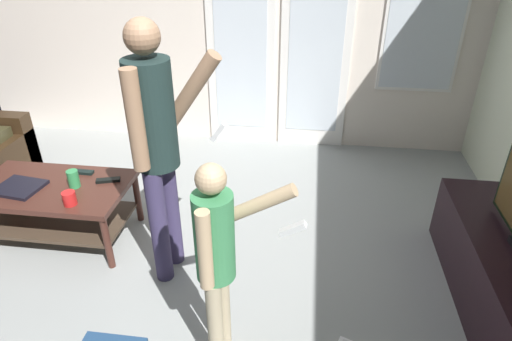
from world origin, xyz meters
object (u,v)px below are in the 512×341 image
(coffee_table, at_px, (54,200))
(tv_remote_black, at_px, (82,172))
(person_adult, at_px, (156,137))
(dvd_remote_slim, at_px, (108,180))
(laptop_closed, at_px, (19,187))
(cup_near_edge, at_px, (69,198))
(cup_by_laptop, at_px, (73,179))
(person_child, at_px, (218,253))

(coffee_table, bearing_deg, tv_remote_black, 53.78)
(person_adult, relative_size, dvd_remote_slim, 9.91)
(person_adult, relative_size, tv_remote_black, 9.91)
(laptop_closed, relative_size, dvd_remote_slim, 1.80)
(laptop_closed, height_order, cup_near_edge, cup_near_edge)
(cup_near_edge, relative_size, dvd_remote_slim, 0.56)
(cup_near_edge, relative_size, cup_by_laptop, 0.73)
(laptop_closed, xyz_separation_m, cup_near_edge, (0.46, -0.13, 0.04))
(person_child, relative_size, laptop_closed, 3.95)
(cup_near_edge, xyz_separation_m, cup_by_laptop, (-0.08, 0.22, 0.02))
(cup_near_edge, xyz_separation_m, dvd_remote_slim, (0.12, 0.32, -0.04))
(person_adult, bearing_deg, dvd_remote_slim, 147.56)
(coffee_table, relative_size, person_child, 0.91)
(person_child, bearing_deg, cup_near_edge, 149.78)
(laptop_closed, bearing_deg, cup_near_edge, -8.78)
(dvd_remote_slim, bearing_deg, person_child, -61.41)
(person_adult, distance_m, person_child, 0.86)
(coffee_table, xyz_separation_m, cup_near_edge, (0.27, -0.21, 0.17))
(cup_near_edge, bearing_deg, cup_by_laptop, 110.51)
(person_adult, height_order, cup_near_edge, person_adult)
(laptop_closed, height_order, dvd_remote_slim, laptop_closed)
(coffee_table, xyz_separation_m, person_child, (1.43, -0.88, 0.40))
(dvd_remote_slim, bearing_deg, cup_near_edge, -129.19)
(coffee_table, xyz_separation_m, tv_remote_black, (0.15, 0.20, 0.13))
(cup_by_laptop, bearing_deg, person_adult, -18.23)
(coffee_table, distance_m, tv_remote_black, 0.28)
(cup_near_edge, bearing_deg, laptop_closed, 163.59)
(coffee_table, height_order, laptop_closed, laptop_closed)
(laptop_closed, bearing_deg, tv_remote_black, 46.17)
(coffee_table, bearing_deg, person_child, -31.74)
(coffee_table, relative_size, tv_remote_black, 6.46)
(person_child, relative_size, cup_near_edge, 12.84)
(person_child, height_order, cup_near_edge, person_child)
(person_adult, xyz_separation_m, cup_by_laptop, (-0.75, 0.25, -0.49))
(person_child, bearing_deg, cup_by_laptop, 144.32)
(laptop_closed, bearing_deg, person_child, -18.98)
(coffee_table, relative_size, cup_near_edge, 11.62)
(person_child, distance_m, cup_by_laptop, 1.55)
(cup_near_edge, relative_size, tv_remote_black, 0.56)
(person_adult, xyz_separation_m, cup_near_edge, (-0.67, 0.03, -0.51))
(person_child, relative_size, dvd_remote_slim, 7.13)
(person_adult, xyz_separation_m, dvd_remote_slim, (-0.55, 0.35, -0.54))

